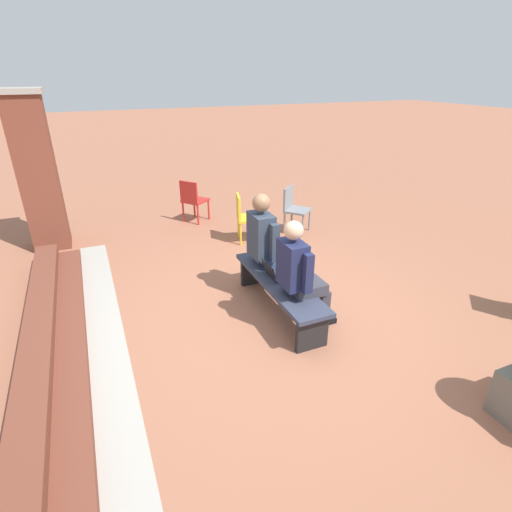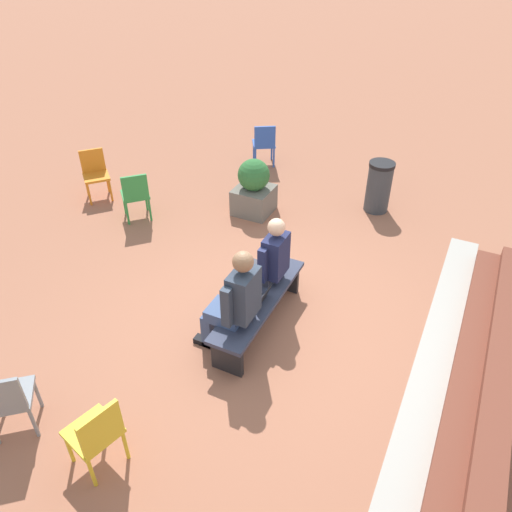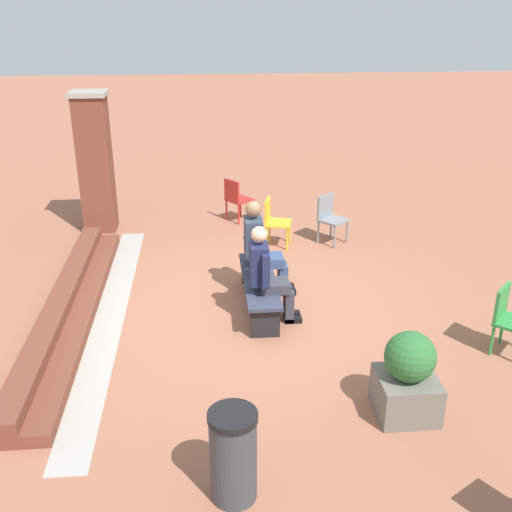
{
  "view_description": "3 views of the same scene",
  "coord_description": "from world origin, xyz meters",
  "views": [
    {
      "loc": [
        -3.7,
        1.88,
        2.76
      ],
      "look_at": [
        -0.15,
        0.35,
        0.96
      ],
      "focal_mm": 28.0,
      "sensor_mm": 36.0,
      "label": 1
    },
    {
      "loc": [
        4.16,
        1.88,
        4.28
      ],
      "look_at": [
        -0.27,
        -0.28,
        0.75
      ],
      "focal_mm": 35.0,
      "sensor_mm": 36.0,
      "label": 2
    },
    {
      "loc": [
        -7.29,
        0.64,
        3.93
      ],
      "look_at": [
        -0.05,
        -0.01,
        0.85
      ],
      "focal_mm": 42.0,
      "sensor_mm": 36.0,
      "label": 3
    }
  ],
  "objects": [
    {
      "name": "laptop",
      "position": [
        0.19,
        -0.05,
        0.5
      ],
      "size": [
        0.32,
        0.29,
        0.21
      ],
      "color": "black",
      "rests_on": "bench"
    },
    {
      "name": "bench",
      "position": [
        0.1,
        -0.06,
        0.35
      ],
      "size": [
        1.8,
        0.44,
        0.45
      ],
      "color": "#33384C",
      "rests_on": "ground"
    },
    {
      "name": "brick_steps",
      "position": [
        0.1,
        2.53,
        0.12
      ],
      "size": [
        5.37,
        0.6,
        0.3
      ],
      "color": "brown",
      "rests_on": "ground"
    },
    {
      "name": "ground_plane",
      "position": [
        0.0,
        0.0,
        0.0
      ],
      "size": [
        60.0,
        60.0,
        0.0
      ],
      "primitive_type": "plane",
      "color": "#9E6047"
    },
    {
      "name": "brick_pillar_left_of_steps",
      "position": [
        3.52,
        2.59,
        1.27
      ],
      "size": [
        0.64,
        0.64,
        2.52
      ],
      "color": "brown",
      "rests_on": "ground"
    },
    {
      "name": "person_adult",
      "position": [
        0.56,
        -0.14,
        0.74
      ],
      "size": [
        0.58,
        0.73,
        1.41
      ],
      "color": "#384C75",
      "rests_on": "ground"
    },
    {
      "name": "plastic_chair_near_bench_right",
      "position": [
        3.72,
        0.04,
        0.48
      ],
      "size": [
        0.59,
        0.59,
        0.84
      ],
      "color": "red",
      "rests_on": "ground"
    },
    {
      "name": "plastic_chair_by_pillar",
      "position": [
        -1.3,
        -2.93,
        0.48
      ],
      "size": [
        0.59,
        0.59,
        0.84
      ],
      "color": "#2D893D",
      "rests_on": "ground"
    },
    {
      "name": "plastic_chair_foreground",
      "position": [
        2.48,
        -1.53,
        0.48
      ],
      "size": [
        0.59,
        0.59,
        0.84
      ],
      "color": "gray",
      "rests_on": "ground"
    },
    {
      "name": "planter",
      "position": [
        -2.36,
        -1.34,
        0.44
      ],
      "size": [
        0.6,
        0.6,
        0.94
      ],
      "color": "#6B665B",
      "rests_on": "ground"
    },
    {
      "name": "person_student",
      "position": [
        -0.27,
        -0.13,
        0.72
      ],
      "size": [
        0.54,
        0.68,
        1.34
      ],
      "color": "#383842",
      "rests_on": "ground"
    },
    {
      "name": "concrete_strip",
      "position": [
        0.1,
        1.98,
        0.0
      ],
      "size": [
        6.17,
        0.4,
        0.01
      ],
      "primitive_type": "cube",
      "color": "#A8A399",
      "rests_on": "ground"
    },
    {
      "name": "litter_bin",
      "position": [
        -3.32,
        0.48,
        0.43
      ],
      "size": [
        0.42,
        0.42,
        0.86
      ],
      "color": "#383D42",
      "rests_on": "ground"
    },
    {
      "name": "plastic_chair_mid_courtyard",
      "position": [
        2.4,
        -0.54,
        0.48
      ],
      "size": [
        0.52,
        0.52,
        0.84
      ],
      "color": "gold",
      "rests_on": "ground"
    }
  ]
}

